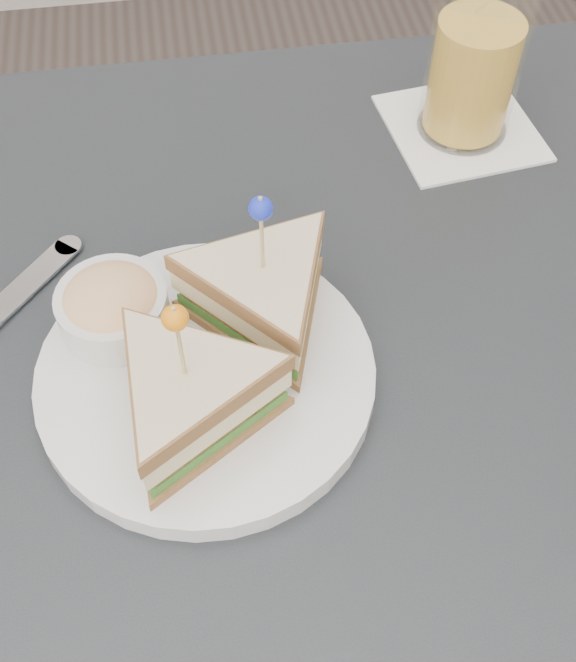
# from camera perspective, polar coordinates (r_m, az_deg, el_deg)

# --- Properties ---
(table) EXTENTS (0.80, 0.80, 0.75)m
(table) POSITION_cam_1_polar(r_m,az_deg,el_deg) (0.66, -0.73, -7.27)
(table) COLOR black
(table) RESTS_ON ground
(plate_meal) EXTENTS (0.27, 0.26, 0.14)m
(plate_meal) POSITION_cam_1_polar(r_m,az_deg,el_deg) (0.57, -5.29, -1.12)
(plate_meal) COLOR silver
(plate_meal) RESTS_ON table
(drink_set) EXTENTS (0.14, 0.14, 0.17)m
(drink_set) POSITION_cam_1_polar(r_m,az_deg,el_deg) (0.76, 12.73, 17.65)
(drink_set) COLOR white
(drink_set) RESTS_ON table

